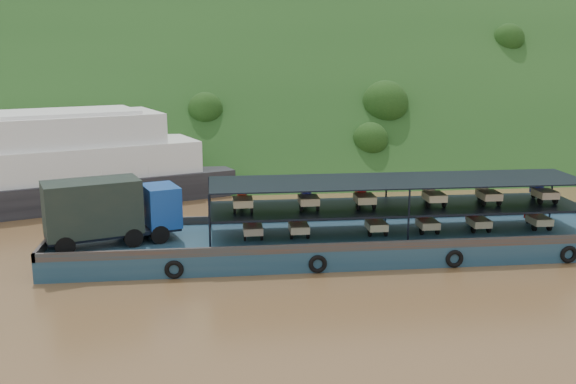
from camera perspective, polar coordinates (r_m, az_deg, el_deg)
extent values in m
plane|color=brown|center=(40.38, 3.33, -5.29)|extent=(160.00, 160.00, 0.00)
cube|color=#193C15|center=(75.17, -1.40, 3.11)|extent=(140.00, 39.60, 39.60)
cube|color=#16374E|center=(40.01, 4.68, -4.58)|extent=(35.00, 7.00, 1.20)
cube|color=#592D19|center=(42.99, 3.82, -2.17)|extent=(35.00, 0.20, 0.50)
cube|color=#592D19|center=(36.58, 5.75, -4.86)|extent=(35.00, 0.20, 0.50)
cube|color=#592D19|center=(40.23, -20.46, -4.00)|extent=(0.20, 7.00, 0.50)
torus|color=black|center=(36.00, -10.10, -6.81)|extent=(1.06, 0.26, 1.06)
torus|color=black|center=(36.36, 2.66, -6.42)|extent=(1.06, 0.26, 1.06)
torus|color=black|center=(38.42, 14.58, -5.77)|extent=(1.06, 0.26, 1.06)
torus|color=black|center=(41.43, 23.69, -5.10)|extent=(1.06, 0.26, 1.06)
cylinder|color=black|center=(37.58, -19.21, -4.57)|extent=(1.17, 0.73, 1.11)
cylinder|color=black|center=(39.80, -19.62, -3.65)|extent=(1.17, 0.73, 1.11)
cylinder|color=black|center=(38.12, -13.59, -3.96)|extent=(1.17, 0.73, 1.11)
cylinder|color=black|center=(40.32, -14.30, -3.10)|extent=(1.17, 0.73, 1.11)
cylinder|color=black|center=(38.45, -11.33, -3.71)|extent=(1.17, 0.73, 1.11)
cylinder|color=black|center=(40.63, -12.16, -2.87)|extent=(1.17, 0.73, 1.11)
cube|color=black|center=(39.02, -15.24, -3.42)|extent=(7.91, 4.76, 0.22)
cube|color=#154194|center=(39.28, -11.22, -1.19)|extent=(2.65, 3.13, 2.44)
cube|color=black|center=(39.41, -9.93, -0.42)|extent=(0.79, 2.11, 1.00)
cube|color=black|center=(38.45, -16.99, -1.29)|extent=(5.89, 4.25, 3.10)
cube|color=black|center=(40.23, 9.64, -1.28)|extent=(23.00, 5.00, 0.12)
cube|color=black|center=(39.87, 9.72, 1.01)|extent=(23.00, 5.00, 0.08)
cylinder|color=black|center=(36.24, -6.98, -2.76)|extent=(0.12, 0.12, 3.30)
cylinder|color=black|center=(41.09, -6.96, -0.92)|extent=(0.12, 0.12, 3.30)
cylinder|color=black|center=(37.91, 10.68, -2.20)|extent=(0.12, 0.12, 3.30)
cylinder|color=black|center=(42.57, 8.70, -0.50)|extent=(0.12, 0.12, 3.30)
cylinder|color=black|center=(46.91, 22.38, -0.10)|extent=(0.12, 0.12, 3.30)
cylinder|color=black|center=(40.09, -3.26, -3.24)|extent=(0.12, 0.52, 0.52)
cylinder|color=black|center=(38.34, -3.85, -3.99)|extent=(0.14, 0.52, 0.52)
cylinder|color=black|center=(38.40, -2.35, -3.95)|extent=(0.14, 0.52, 0.52)
cube|color=#C4AD8A|center=(38.61, -3.14, -3.34)|extent=(1.15, 1.50, 0.44)
cube|color=red|center=(39.66, -3.25, -2.63)|extent=(0.55, 0.80, 0.80)
cube|color=red|center=(39.34, -3.24, -2.01)|extent=(0.50, 0.10, 0.10)
cylinder|color=black|center=(40.34, 0.70, -3.12)|extent=(0.12, 0.52, 0.52)
cylinder|color=black|center=(38.57, 0.30, -3.86)|extent=(0.14, 0.52, 0.52)
cylinder|color=black|center=(38.69, 1.78, -3.81)|extent=(0.14, 0.52, 0.52)
cube|color=beige|center=(38.87, 0.97, -3.21)|extent=(1.15, 1.50, 0.44)
cube|color=#AE180B|center=(39.92, 0.76, -2.52)|extent=(0.55, 0.80, 0.80)
cube|color=#AE180B|center=(39.60, 0.80, -1.89)|extent=(0.50, 0.10, 0.10)
cylinder|color=black|center=(41.21, 7.35, -2.88)|extent=(0.12, 0.52, 0.52)
cylinder|color=black|center=(39.41, 7.27, -3.60)|extent=(0.14, 0.52, 0.52)
cylinder|color=black|center=(39.66, 8.68, -3.54)|extent=(0.14, 0.52, 0.52)
cube|color=beige|center=(39.77, 7.86, -2.96)|extent=(1.15, 1.50, 0.44)
cube|color=#B4210C|center=(40.80, 7.47, -2.29)|extent=(0.55, 0.80, 0.80)
cube|color=#B4210C|center=(40.48, 7.56, -1.68)|extent=(0.50, 0.10, 0.10)
cylinder|color=black|center=(42.11, 11.67, -2.71)|extent=(0.12, 0.52, 0.52)
cylinder|color=black|center=(40.31, 11.79, -3.40)|extent=(0.14, 0.52, 0.52)
cylinder|color=black|center=(40.63, 13.13, -3.34)|extent=(0.14, 0.52, 0.52)
cube|color=#C1B389|center=(40.70, 12.32, -2.78)|extent=(1.15, 1.50, 0.44)
cube|color=#BC0E0C|center=(41.70, 11.83, -2.13)|extent=(0.55, 0.80, 0.80)
cube|color=#BC0E0C|center=(41.39, 11.95, -1.53)|extent=(0.50, 0.10, 0.10)
cylinder|color=black|center=(43.25, 15.85, -2.53)|extent=(0.12, 0.52, 0.52)
cylinder|color=black|center=(41.46, 16.15, -3.19)|extent=(0.14, 0.52, 0.52)
cylinder|color=black|center=(41.85, 17.41, -3.13)|extent=(0.14, 0.52, 0.52)
cube|color=#C2B789|center=(41.88, 16.63, -2.59)|extent=(1.15, 1.50, 0.44)
cube|color=#AB0B14|center=(42.85, 16.04, -1.96)|extent=(0.55, 0.80, 0.80)
cube|color=#AB0B14|center=(42.56, 16.19, -1.37)|extent=(0.50, 0.10, 0.10)
cylinder|color=black|center=(44.91, 20.56, -2.31)|extent=(0.12, 0.52, 0.52)
cylinder|color=black|center=(43.14, 21.04, -2.94)|extent=(0.14, 0.52, 0.52)
cylinder|color=black|center=(43.61, 22.21, -2.87)|extent=(0.14, 0.52, 0.52)
cube|color=beige|center=(43.59, 21.45, -2.35)|extent=(1.15, 1.50, 0.44)
cube|color=red|center=(44.53, 20.78, -1.76)|extent=(0.55, 0.80, 0.80)
cube|color=red|center=(44.24, 20.95, -1.19)|extent=(0.50, 0.10, 0.10)
cylinder|color=black|center=(39.63, -4.13, -0.87)|extent=(0.12, 0.52, 0.52)
cylinder|color=black|center=(37.86, -4.76, -1.52)|extent=(0.14, 0.52, 0.52)
cylinder|color=black|center=(37.91, -3.25, -1.48)|extent=(0.14, 0.52, 0.52)
cube|color=#C8BB8D|center=(38.14, -4.04, -0.88)|extent=(1.15, 1.50, 0.44)
cube|color=red|center=(39.22, -4.12, -0.23)|extent=(0.55, 0.80, 0.80)
cube|color=red|center=(38.92, -4.12, 0.42)|extent=(0.50, 0.10, 0.10)
cylinder|color=black|center=(39.99, 1.54, -0.72)|extent=(0.12, 0.52, 0.52)
cylinder|color=black|center=(38.19, 1.18, -1.36)|extent=(0.14, 0.52, 0.52)
cylinder|color=black|center=(38.33, 2.66, -1.31)|extent=(0.14, 0.52, 0.52)
cube|color=tan|center=(38.51, 1.84, -0.72)|extent=(1.15, 1.50, 0.44)
cube|color=#191F97|center=(39.58, 1.60, -0.09)|extent=(0.55, 0.80, 0.80)
cube|color=#191F97|center=(39.28, 1.65, 0.56)|extent=(0.50, 0.10, 0.10)
cylinder|color=black|center=(40.61, 6.35, -0.59)|extent=(0.12, 0.52, 0.52)
cylinder|color=black|center=(38.79, 6.22, -1.21)|extent=(0.14, 0.52, 0.52)
cylinder|color=black|center=(39.03, 7.65, -1.16)|extent=(0.14, 0.52, 0.52)
cube|color=#BFB687|center=(39.16, 6.83, -0.58)|extent=(1.15, 1.50, 0.44)
cube|color=#B5100C|center=(40.21, 6.46, 0.04)|extent=(0.55, 0.80, 0.80)
cube|color=#B5100C|center=(39.91, 6.54, 0.68)|extent=(0.50, 0.10, 0.10)
cylinder|color=black|center=(41.80, 12.22, -0.42)|extent=(0.12, 0.52, 0.52)
cylinder|color=black|center=(39.98, 12.36, -1.01)|extent=(0.14, 0.52, 0.52)
cylinder|color=black|center=(40.32, 13.70, -0.97)|extent=(0.14, 0.52, 0.52)
cube|color=beige|center=(40.39, 12.89, -0.41)|extent=(1.15, 1.50, 0.44)
cube|color=beige|center=(41.41, 12.38, 0.19)|extent=(0.55, 0.80, 0.80)
cube|color=beige|center=(41.13, 12.50, 0.81)|extent=(0.50, 0.10, 0.10)
cylinder|color=black|center=(43.06, 16.65, -0.29)|extent=(0.12, 0.52, 0.52)
cylinder|color=black|center=(41.25, 16.98, -0.86)|extent=(0.14, 0.52, 0.52)
cylinder|color=black|center=(41.66, 18.24, -0.82)|extent=(0.14, 0.52, 0.52)
cube|color=tan|center=(41.69, 17.45, -0.27)|extent=(1.15, 1.50, 0.44)
cube|color=#C6BC8C|center=(42.68, 16.85, 0.31)|extent=(0.55, 0.80, 0.80)
cube|color=#C6BC8C|center=(42.40, 17.00, 0.91)|extent=(0.50, 0.10, 0.10)
cylinder|color=black|center=(44.63, 20.99, -0.16)|extent=(0.12, 0.52, 0.52)
cylinder|color=black|center=(42.85, 21.50, -0.70)|extent=(0.14, 0.52, 0.52)
cylinder|color=black|center=(43.33, 22.66, -0.66)|extent=(0.14, 0.52, 0.52)
cube|color=beige|center=(43.31, 21.90, -0.14)|extent=(1.15, 1.50, 0.44)
cube|color=#1A269F|center=(44.27, 21.22, 0.41)|extent=(0.55, 0.80, 0.80)
cube|color=#1A269F|center=(44.00, 21.39, 1.00)|extent=(0.50, 0.10, 0.10)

